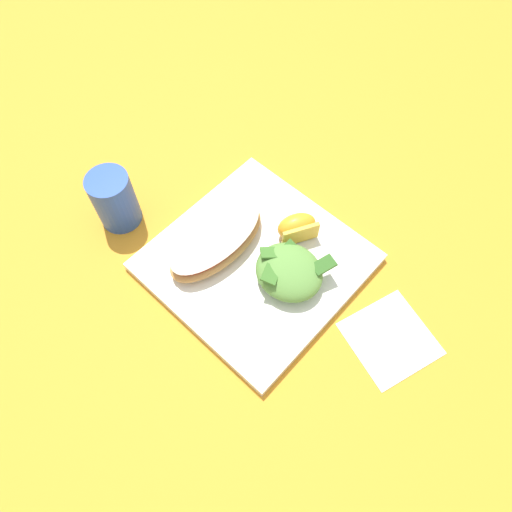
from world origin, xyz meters
name	(u,v)px	position (x,y,z in m)	size (l,w,h in m)	color
ground	(256,264)	(0.00, 0.00, 0.00)	(3.00, 3.00, 0.00)	orange
white_plate	(256,262)	(0.00, 0.00, 0.01)	(0.28, 0.28, 0.02)	white
cheesy_pizza_bread	(216,241)	(0.06, 0.02, 0.03)	(0.08, 0.17, 0.04)	tan
green_salad_pile	(289,272)	(-0.06, -0.01, 0.04)	(0.10, 0.10, 0.04)	#5B8E3D
orange_wedge_front	(297,227)	(-0.02, -0.07, 0.04)	(0.06, 0.07, 0.04)	orange
paper_napkin	(390,338)	(-0.22, -0.04, 0.00)	(0.11, 0.11, 0.00)	white
drinking_blue_cup	(115,200)	(0.22, 0.08, 0.05)	(0.06, 0.06, 0.10)	#284CA3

